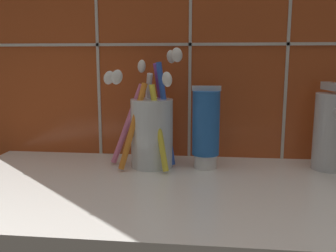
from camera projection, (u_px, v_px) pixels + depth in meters
sink_counter at (171, 192)px, 51.41cm from camera, size 64.40×32.90×2.00cm
tile_wall_backsplash at (181, 3)px, 62.91cm from camera, size 74.40×1.72×56.51cm
toothbrush_cup at (151, 128)px, 59.36cm from camera, size 12.60×11.33×18.87cm
toothpaste_tube at (206, 128)px, 58.35cm from camera, size 4.46×4.24×13.01cm
sink_faucet at (333, 128)px, 56.92cm from camera, size 5.11×12.25×13.53cm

